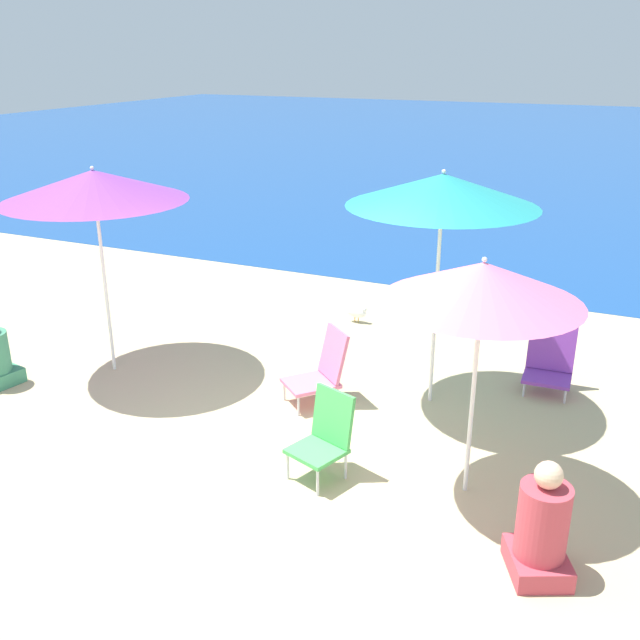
% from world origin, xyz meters
% --- Properties ---
extents(ground_plane, '(60.00, 60.00, 0.00)m').
position_xyz_m(ground_plane, '(0.00, 0.00, 0.00)').
color(ground_plane, '#C6B284').
extents(sea_water, '(60.00, 40.00, 0.01)m').
position_xyz_m(sea_water, '(0.00, 25.52, 0.00)').
color(sea_water, '#19478C').
rests_on(sea_water, ground).
extents(beach_umbrella_teal, '(1.82, 1.82, 2.38)m').
position_xyz_m(beach_umbrella_teal, '(0.99, 2.03, 2.19)').
color(beach_umbrella_teal, white).
rests_on(beach_umbrella_teal, ground).
extents(beach_umbrella_purple, '(1.94, 1.94, 2.29)m').
position_xyz_m(beach_umbrella_purple, '(-2.51, 1.31, 2.09)').
color(beach_umbrella_purple, white).
rests_on(beach_umbrella_purple, ground).
extents(beach_umbrella_pink, '(1.52, 1.52, 2.00)m').
position_xyz_m(beach_umbrella_pink, '(1.70, 0.59, 1.80)').
color(beach_umbrella_pink, white).
rests_on(beach_umbrella_pink, ground).
extents(beach_chair_pink, '(0.71, 0.73, 0.77)m').
position_xyz_m(beach_chair_pink, '(-0.03, 1.56, 0.37)').
color(beach_chair_pink, silver).
rests_on(beach_chair_pink, ground).
extents(beach_chair_purple, '(0.50, 0.50, 0.72)m').
position_xyz_m(beach_chair_purple, '(2.05, 2.82, 0.33)').
color(beach_chair_purple, silver).
rests_on(beach_chair_purple, ground).
extents(beach_chair_green, '(0.54, 0.57, 0.75)m').
position_xyz_m(beach_chair_green, '(0.54, 0.34, 0.39)').
color(beach_chair_green, silver).
rests_on(beach_chair_green, ground).
extents(person_seated_near, '(0.54, 0.58, 0.89)m').
position_xyz_m(person_seated_near, '(2.39, -0.19, 0.36)').
color(person_seated_near, '#BF3F4C').
rests_on(person_seated_near, ground).
extents(seagull, '(0.27, 0.11, 0.23)m').
position_xyz_m(seagull, '(-0.53, 3.83, 0.14)').
color(seagull, gold).
rests_on(seagull, ground).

